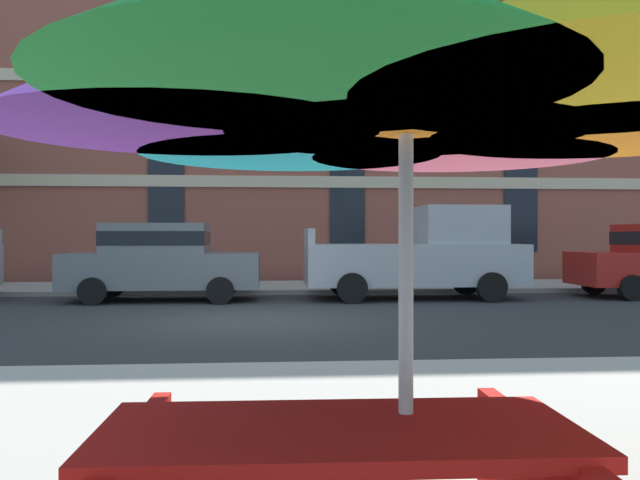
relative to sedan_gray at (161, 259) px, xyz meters
name	(u,v)px	position (x,y,z in m)	size (l,w,h in m)	color
ground_plane	(250,320)	(2.14, -3.70, -0.95)	(120.00, 120.00, 0.00)	#2D3033
sidewalk_far	(257,287)	(2.14, 3.10, -0.89)	(56.00, 3.60, 0.12)	#9E998E
apartment_building	(260,75)	(2.14, 11.29, 7.05)	(45.14, 12.08, 16.00)	#934C3D
sedan_gray	(161,259)	(0.00, 0.00, 0.00)	(4.40, 1.98, 1.78)	slate
pickup_silver_midblock	(423,256)	(6.13, 0.00, 0.08)	(5.10, 2.12, 2.20)	#A8AAB2
patio_umbrella	(406,78)	(3.01, -12.70, 1.17)	(3.27, 3.04, 2.41)	silver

